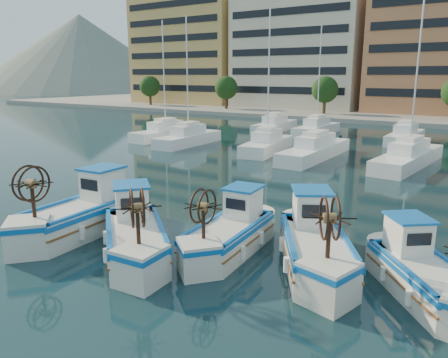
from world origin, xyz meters
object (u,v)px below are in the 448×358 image
fishing_boat_b (135,233)px  fishing_boat_d (315,243)px  fishing_boat_c (231,231)px  fishing_boat_e (423,272)px  fishing_boat_a (83,212)px

fishing_boat_b → fishing_boat_d: bearing=-24.4°
fishing_boat_b → fishing_boat_d: fishing_boat_d is taller
fishing_boat_b → fishing_boat_c: fishing_boat_b is taller
fishing_boat_e → fishing_boat_a: bearing=149.5°
fishing_boat_c → fishing_boat_b: bearing=-145.6°
fishing_boat_c → fishing_boat_d: size_ratio=0.91×
fishing_boat_a → fishing_boat_b: fishing_boat_a is taller
fishing_boat_c → fishing_boat_e: fishing_boat_c is taller
fishing_boat_c → fishing_boat_e: (6.54, 0.32, -0.04)m
fishing_boat_d → fishing_boat_b: bearing=173.6°
fishing_boat_b → fishing_boat_e: fishing_boat_b is taller
fishing_boat_a → fishing_boat_d: size_ratio=1.04×
fishing_boat_b → fishing_boat_c: size_ratio=1.04×
fishing_boat_b → fishing_boat_d: size_ratio=0.94×
fishing_boat_a → fishing_boat_c: fishing_boat_a is taller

